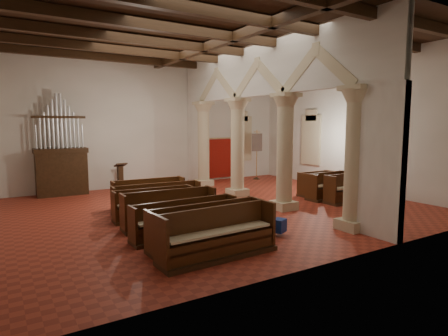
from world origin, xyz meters
TOP-DOWN VIEW (x-y plane):
  - floor at (0.00, 0.00)m, footprint 14.00×14.00m
  - ceiling at (0.00, 0.00)m, footprint 14.00×14.00m
  - wall_back at (0.00, 6.00)m, footprint 14.00×0.02m
  - wall_front at (0.00, -6.00)m, footprint 14.00×0.02m
  - wall_right at (7.00, 0.00)m, footprint 0.02×12.00m
  - ceiling_beams at (0.00, 0.00)m, footprint 13.80×11.80m
  - arcade at (1.80, 0.00)m, footprint 0.90×11.90m
  - window_right_a at (6.98, -1.50)m, footprint 0.03×1.00m
  - window_right_b at (6.98, 2.50)m, footprint 0.03×1.00m
  - window_back at (5.00, 5.98)m, footprint 1.00×0.03m
  - pipe_organ at (-4.50, 5.50)m, footprint 2.10×0.85m
  - lectern at (-2.02, 5.49)m, footprint 0.56×0.57m
  - dossal_curtain at (3.50, 5.92)m, footprint 1.80×0.07m
  - processional_banner at (5.30, 4.90)m, footprint 0.61×0.78m
  - hymnal_box_a at (-0.36, -3.85)m, footprint 0.45×0.41m
  - hymnal_box_b at (-0.49, -3.31)m, footprint 0.33×0.28m
  - hymnal_box_c at (-1.41, 0.28)m, footprint 0.33×0.29m
  - tube_heater_a at (-2.87, -4.13)m, footprint 0.91×0.22m
  - tube_heater_b at (-2.68, -4.38)m, footprint 0.95×0.15m
  - nave_pew_0 at (-2.62, -4.45)m, footprint 2.91×0.90m
  - nave_pew_1 at (-2.44, -3.59)m, footprint 3.08×0.78m
  - nave_pew_2 at (-2.58, -2.62)m, footprint 3.01×0.78m
  - nave_pew_3 at (-2.55, -1.49)m, footprint 2.82×0.84m
  - nave_pew_4 at (-2.62, -0.38)m, footprint 2.57×0.77m
  - nave_pew_5 at (-2.19, 0.43)m, footprint 3.07×0.83m
  - nave_pew_6 at (-2.16, 1.32)m, footprint 2.63×0.80m
  - aisle_pew_0 at (4.80, -1.88)m, footprint 2.20×0.83m
  - aisle_pew_1 at (4.59, -1.00)m, footprint 2.04×0.77m
  - aisle_pew_2 at (4.72, -0.17)m, footprint 1.69×0.70m

SIDE VIEW (x-z plane):
  - floor at x=0.00m, z-range 0.00..0.00m
  - tube_heater_a at x=-2.87m, z-range 0.11..0.21m
  - tube_heater_b at x=-2.68m, z-range 0.11..0.21m
  - hymnal_box_c at x=-1.41m, z-range 0.10..0.39m
  - hymnal_box_b at x=-0.49m, z-range 0.10..0.42m
  - hymnal_box_a at x=-0.36m, z-range 0.10..0.46m
  - nave_pew_5 at x=-2.19m, z-range -0.17..0.82m
  - nave_pew_4 at x=-2.62m, z-range -0.17..0.82m
  - nave_pew_2 at x=-2.58m, z-range -0.17..0.82m
  - nave_pew_6 at x=-2.16m, z-range -0.17..0.86m
  - aisle_pew_2 at x=4.72m, z-range -0.16..0.85m
  - nave_pew_1 at x=-2.44m, z-range -0.18..0.88m
  - nave_pew_3 at x=-2.55m, z-range -0.18..0.90m
  - aisle_pew_1 at x=4.59m, z-range -0.18..0.90m
  - aisle_pew_0 at x=4.80m, z-range -0.18..0.92m
  - nave_pew_0 at x=-2.62m, z-range -0.19..0.95m
  - lectern at x=-2.02m, z-range -0.11..1.15m
  - processional_banner at x=5.30m, z-range -0.51..2.19m
  - dossal_curtain at x=3.50m, z-range 0.08..2.25m
  - pipe_organ at x=-4.50m, z-range -0.83..3.57m
  - window_right_a at x=6.98m, z-range 1.10..3.30m
  - window_right_b at x=6.98m, z-range 1.10..3.30m
  - window_back at x=5.00m, z-range 1.10..3.30m
  - wall_back at x=0.00m, z-range 0.00..6.00m
  - wall_front at x=0.00m, z-range 0.00..6.00m
  - wall_right at x=7.00m, z-range 0.00..6.00m
  - arcade at x=1.80m, z-range 0.56..6.56m
  - ceiling_beams at x=0.00m, z-range 5.67..5.97m
  - ceiling at x=0.00m, z-range 6.00..6.00m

